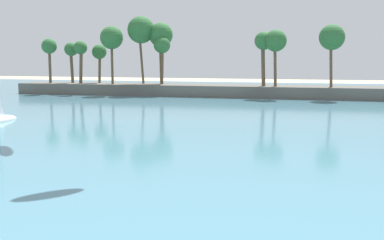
{
  "coord_description": "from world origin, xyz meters",
  "views": [
    {
      "loc": [
        4.99,
        -0.24,
        6.39
      ],
      "look_at": [
        1.23,
        15.36,
        4.22
      ],
      "focal_mm": 45.0,
      "sensor_mm": 36.0,
      "label": 1
    }
  ],
  "objects": [
    {
      "name": "palm_headland",
      "position": [
        -2.27,
        72.91,
        3.59
      ],
      "size": [
        82.79,
        6.7,
        12.56
      ],
      "color": "#605B54",
      "rests_on": "ground"
    },
    {
      "name": "sea",
      "position": [
        0.0,
        60.66,
        0.03
      ],
      "size": [
        220.0,
        104.62,
        0.06
      ],
      "primitive_type": "cube",
      "color": "teal",
      "rests_on": "ground"
    }
  ]
}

